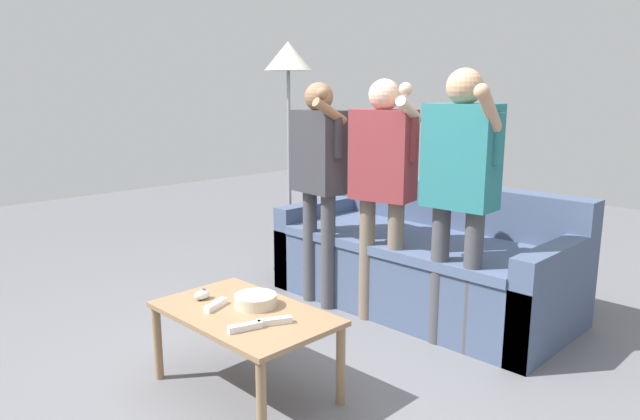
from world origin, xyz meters
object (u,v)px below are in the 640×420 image
(couch, at_px, (423,263))
(game_remote_wand_far, at_px, (245,327))
(player_center, at_px, (383,173))
(coffee_table, at_px, (245,321))
(snack_bowl, at_px, (256,300))
(game_remote_wand_spare, at_px, (275,321))
(player_right, at_px, (460,178))
(game_remote_nunchuk, at_px, (202,295))
(game_remote_wand_near, at_px, (215,305))
(floor_lamp, at_px, (288,71))
(player_left, at_px, (319,168))

(couch, bearing_deg, game_remote_wand_far, -81.65)
(player_center, relative_size, game_remote_wand_far, 9.67)
(coffee_table, bearing_deg, snack_bowl, 97.07)
(coffee_table, distance_m, game_remote_wand_spare, 0.24)
(couch, relative_size, player_right, 1.27)
(snack_bowl, relative_size, player_center, 0.14)
(game_remote_nunchuk, relative_size, game_remote_wand_near, 0.55)
(couch, distance_m, snack_bowl, 1.54)
(game_remote_wand_far, height_order, game_remote_wand_spare, same)
(coffee_table, xyz_separation_m, game_remote_wand_spare, (0.23, -0.00, 0.07))
(floor_lamp, relative_size, game_remote_wand_spare, 11.54)
(player_right, bearing_deg, player_center, -179.88)
(couch, xyz_separation_m, player_left, (-0.52, -0.51, 0.66))
(snack_bowl, distance_m, floor_lamp, 2.25)
(couch, bearing_deg, game_remote_wand_spare, -79.47)
(game_remote_nunchuk, bearing_deg, game_remote_wand_spare, 5.68)
(game_remote_nunchuk, distance_m, floor_lamp, 2.20)
(couch, distance_m, player_right, 0.99)
(player_left, bearing_deg, game_remote_nunchuk, -74.92)
(couch, relative_size, game_remote_wand_far, 12.63)
(coffee_table, distance_m, player_left, 1.38)
(game_remote_nunchuk, bearing_deg, player_left, 105.08)
(couch, xyz_separation_m, player_center, (-0.01, -0.46, 0.67))
(game_remote_wand_near, height_order, game_remote_wand_far, same)
(coffee_table, bearing_deg, game_remote_wand_spare, -0.60)
(player_left, xyz_separation_m, game_remote_wand_near, (0.46, -1.18, -0.52))
(player_left, xyz_separation_m, game_remote_wand_far, (0.78, -1.24, -0.52))
(floor_lamp, bearing_deg, player_right, -10.77)
(player_center, bearing_deg, game_remote_wand_far, -78.23)
(player_left, distance_m, game_remote_wand_far, 1.56)
(floor_lamp, bearing_deg, game_remote_nunchuk, -56.21)
(couch, bearing_deg, coffee_table, -87.45)
(game_remote_wand_near, relative_size, game_remote_wand_spare, 1.00)
(couch, relative_size, game_remote_nunchuk, 22.81)
(coffee_table, relative_size, snack_bowl, 4.31)
(floor_lamp, bearing_deg, coffee_table, -48.64)
(game_remote_nunchuk, relative_size, player_right, 0.06)
(snack_bowl, height_order, player_left, player_left)
(coffee_table, bearing_deg, couch, 92.55)
(game_remote_wand_far, xyz_separation_m, game_remote_wand_spare, (0.04, 0.14, -0.00))
(couch, height_order, snack_bowl, couch)
(floor_lamp, xyz_separation_m, player_center, (1.23, -0.34, -0.65))
(couch, distance_m, game_remote_wand_far, 1.77)
(player_left, distance_m, game_remote_wand_spare, 1.47)
(couch, xyz_separation_m, game_remote_wand_near, (-0.06, -1.69, 0.14))
(couch, xyz_separation_m, player_right, (0.53, -0.46, 0.70))
(game_remote_wand_near, bearing_deg, player_left, 111.27)
(snack_bowl, distance_m, game_remote_wand_near, 0.20)
(floor_lamp, height_order, game_remote_wand_spare, floor_lamp)
(player_center, xyz_separation_m, game_remote_wand_far, (0.27, -1.29, -0.53))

